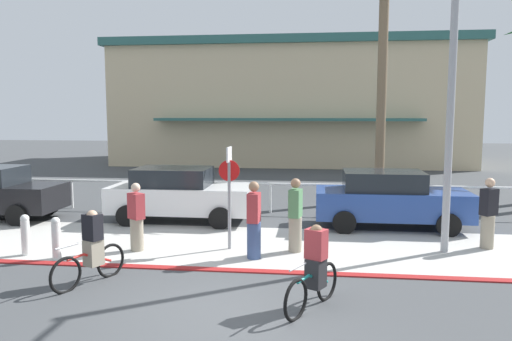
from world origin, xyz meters
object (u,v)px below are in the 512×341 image
Objects in this scene: stop_sign_bike_lane at (229,183)px; pedestrian_3 at (254,223)px; pedestrian_2 at (136,220)px; car_white_1 at (179,194)px; pedestrian_1 at (488,216)px; bollard_2 at (25,235)px; bollard_1 at (56,238)px; cyclist_teal_0 at (314,269)px; palm_tree_1 at (384,23)px; streetlight_curb at (455,74)px; cyclist_red_1 at (91,249)px; car_blue_2 at (389,199)px; pedestrian_0 at (295,218)px.

stop_sign_bike_lane is 1.40× the size of pedestrian_3.
car_white_1 is at bearing 87.95° from pedestrian_2.
pedestrian_1 is at bearing 15.26° from pedestrian_3.
bollard_2 is at bearing -122.46° from car_white_1.
cyclist_teal_0 is at bearing -19.95° from bollard_1.
palm_tree_1 reaches higher than cyclist_teal_0.
streetlight_curb reaches higher than stop_sign_bike_lane.
bollard_1 is 2.09m from cyclist_red_1.
pedestrian_3 is at bearing -46.47° from stop_sign_bike_lane.
pedestrian_1 reaches higher than car_blue_2.
pedestrian_0 is (3.94, 2.68, 0.16)m from cyclist_red_1.
car_white_1 is 1.00× the size of car_blue_2.
pedestrian_2 reaches higher than bollard_1.
pedestrian_0 is (6.35, 1.07, 0.34)m from bollard_2.
car_white_1 reaches higher than cyclist_teal_0.
pedestrian_0 is 3.88m from pedestrian_2.
cyclist_teal_0 is 6.06m from pedestrian_1.
cyclist_red_1 is (-6.87, -10.26, -6.02)m from palm_tree_1.
streetlight_curb is at bearing 7.08° from bollard_2.
bollard_2 is (-0.88, 0.19, 0.00)m from bollard_1.
stop_sign_bike_lane is 1.40× the size of pedestrian_0.
pedestrian_2 is (0.08, 2.30, 0.09)m from cyclist_red_1.
pedestrian_3 is at bearing -6.01° from pedestrian_2.
streetlight_curb is 5.75m from pedestrian_3.
pedestrian_1 is at bearing -44.10° from car_blue_2.
streetlight_curb is 0.85× the size of palm_tree_1.
pedestrian_1 is (11.10, 1.94, 0.32)m from bollard_2.
pedestrian_0 is (-2.93, -7.59, -5.86)m from palm_tree_1.
streetlight_curb is 8.60m from car_white_1.
car_blue_2 is (6.39, -0.12, 0.00)m from car_white_1.
streetlight_curb reaches higher than cyclist_red_1.
palm_tree_1 reaches higher than bollard_2.
cyclist_teal_0 is at bearing -58.77° from stop_sign_bike_lane.
palm_tree_1 is (8.40, 8.85, 6.20)m from bollard_1.
cyclist_red_1 is 0.99× the size of pedestrian_2.
bollard_1 is 0.23× the size of car_blue_2.
cyclist_red_1 is 2.30m from pedestrian_2.
cyclist_red_1 is 9.39m from pedestrian_1.
bollard_2 is 0.59× the size of pedestrian_2.
streetlight_curb reaches higher than cyclist_teal_0.
cyclist_red_1 is at bearing -146.55° from pedestrian_3.
cyclist_teal_0 is 3.46m from pedestrian_0.
palm_tree_1 is 10.02m from pedestrian_0.
bollard_1 is 0.55× the size of pedestrian_3.
pedestrian_0 is (1.63, -0.06, -0.82)m from stop_sign_bike_lane.
bollard_2 is at bearing 167.87° from bollard_1.
cyclist_red_1 is at bearing -157.84° from pedestrian_1.
streetlight_curb is at bearing 2.64° from pedestrian_0.
bollard_1 is 9.13m from car_blue_2.
pedestrian_1 reaches higher than cyclist_teal_0.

